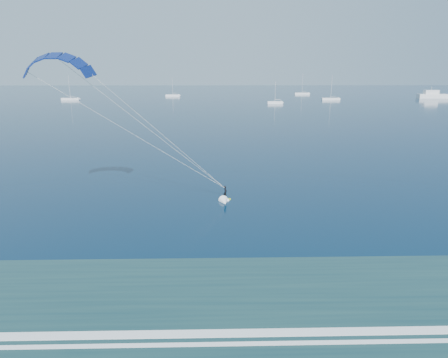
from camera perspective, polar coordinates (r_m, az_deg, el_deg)
name	(u,v)px	position (r m, az deg, el deg)	size (l,w,h in m)	color
kitesurfer_rig	(149,129)	(41.83, -10.71, 7.00)	(20.91, 8.23, 17.12)	#B8E51A
motor_yacht	(432,95)	(257.69, 27.59, 10.57)	(16.41, 4.38, 6.59)	white
sailboat_0	(71,99)	(228.88, -21.08, 10.63)	(9.19, 2.40, 12.56)	white
sailboat_1	(173,95)	(248.85, -7.33, 11.76)	(8.53, 2.40, 11.52)	white
sailboat_2	(275,102)	(190.75, 7.29, 10.80)	(7.01, 2.40, 9.96)	white
sailboat_3	(302,93)	(274.71, 11.08, 11.91)	(9.78, 2.40, 13.15)	white
sailboat_4	(331,99)	(222.02, 15.00, 11.01)	(9.42, 2.40, 12.76)	white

